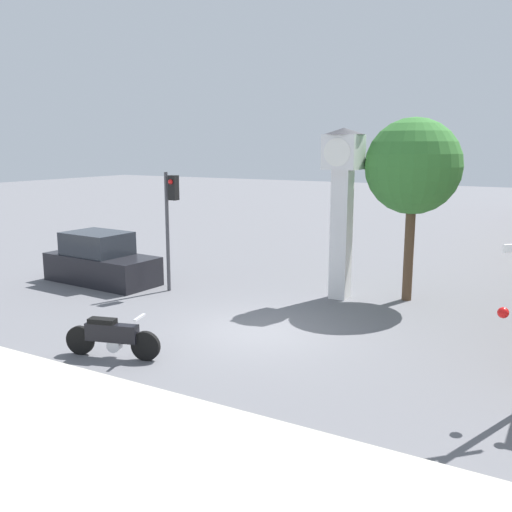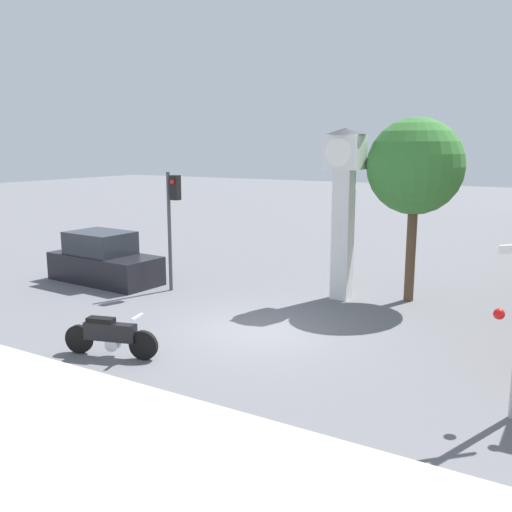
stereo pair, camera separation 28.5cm
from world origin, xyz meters
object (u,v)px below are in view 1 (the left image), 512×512
(motorcycle, at_px, (112,337))
(clock_tower, at_px, (342,188))
(traffic_light, at_px, (170,210))
(parked_car, at_px, (101,262))
(street_tree, at_px, (413,167))

(motorcycle, height_order, clock_tower, clock_tower)
(traffic_light, relative_size, parked_car, 0.92)
(motorcycle, bearing_deg, street_tree, 45.44)
(motorcycle, distance_m, clock_tower, 8.50)
(motorcycle, distance_m, parked_car, 7.69)
(traffic_light, bearing_deg, clock_tower, 20.86)
(clock_tower, xyz_separation_m, street_tree, (1.93, 0.84, 0.65))
(traffic_light, height_order, street_tree, street_tree)
(street_tree, bearing_deg, parked_car, -163.12)
(clock_tower, bearing_deg, street_tree, 23.57)
(motorcycle, relative_size, traffic_light, 0.57)
(street_tree, bearing_deg, clock_tower, -156.43)
(motorcycle, bearing_deg, traffic_light, 98.94)
(clock_tower, distance_m, street_tree, 2.21)
(motorcycle, height_order, traffic_light, traffic_light)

